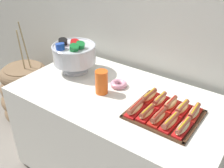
{
  "coord_description": "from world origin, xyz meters",
  "views": [
    {
      "loc": [
        0.82,
        -1.24,
        1.73
      ],
      "look_at": [
        -0.05,
        -0.01,
        0.84
      ],
      "focal_mm": 42.09,
      "sensor_mm": 36.0,
      "label": 1
    }
  ],
  "objects": [
    {
      "name": "hot_dog_3",
      "position": [
        0.42,
        -0.11,
        0.8
      ],
      "size": [
        0.07,
        0.17,
        0.06
      ],
      "color": "red",
      "rests_on": "serving_tray"
    },
    {
      "name": "hot_dog_9",
      "position": [
        0.5,
        0.05,
        0.8
      ],
      "size": [
        0.06,
        0.17,
        0.06
      ],
      "color": "red",
      "rests_on": "serving_tray"
    },
    {
      "name": "hot_dog_1",
      "position": [
        0.27,
        -0.11,
        0.8
      ],
      "size": [
        0.07,
        0.16,
        0.06
      ],
      "color": "red",
      "rests_on": "serving_tray"
    },
    {
      "name": "back_wall",
      "position": [
        0.0,
        0.51,
        1.3
      ],
      "size": [
        6.0,
        0.1,
        2.6
      ],
      "primitive_type": "cube",
      "color": "beige",
      "rests_on": "ground_plane"
    },
    {
      "name": "hot_dog_4",
      "position": [
        0.5,
        -0.11,
        0.8
      ],
      "size": [
        0.06,
        0.17,
        0.06
      ],
      "color": "red",
      "rests_on": "serving_tray"
    },
    {
      "name": "floor_vase",
      "position": [
        -1.22,
        0.12,
        0.27
      ],
      "size": [
        0.54,
        0.54,
        1.02
      ],
      "color": "#896B4C",
      "rests_on": "ground_plane"
    },
    {
      "name": "buffet_table",
      "position": [
        0.0,
        0.0,
        0.4
      ],
      "size": [
        1.47,
        0.8,
        0.76
      ],
      "color": "white",
      "rests_on": "ground_plane"
    },
    {
      "name": "hot_dog_0",
      "position": [
        0.2,
        -0.11,
        0.8
      ],
      "size": [
        0.07,
        0.18,
        0.06
      ],
      "color": "red",
      "rests_on": "serving_tray"
    },
    {
      "name": "hot_dog_6",
      "position": [
        0.27,
        0.05,
        0.8
      ],
      "size": [
        0.07,
        0.17,
        0.06
      ],
      "color": "red",
      "rests_on": "serving_tray"
    },
    {
      "name": "punch_bowl",
      "position": [
        -0.47,
        0.09,
        0.92
      ],
      "size": [
        0.33,
        0.33,
        0.27
      ],
      "color": "silver",
      "rests_on": "buffet_table"
    },
    {
      "name": "cup_stack",
      "position": [
        -0.11,
        -0.04,
        0.85
      ],
      "size": [
        0.09,
        0.09,
        0.17
      ],
      "color": "#EA5B19",
      "rests_on": "buffet_table"
    },
    {
      "name": "serving_tray",
      "position": [
        0.35,
        -0.03,
        0.77
      ],
      "size": [
        0.41,
        0.36,
        0.01
      ],
      "color": "#472B19",
      "rests_on": "buffet_table"
    },
    {
      "name": "hot_dog_5",
      "position": [
        0.2,
        0.05,
        0.8
      ],
      "size": [
        0.07,
        0.17,
        0.06
      ],
      "color": "red",
      "rests_on": "serving_tray"
    },
    {
      "name": "donut",
      "position": [
        -0.06,
        0.09,
        0.78
      ],
      "size": [
        0.12,
        0.12,
        0.04
      ],
      "color": "pink",
      "rests_on": "buffet_table"
    },
    {
      "name": "hot_dog_8",
      "position": [
        0.42,
        0.05,
        0.8
      ],
      "size": [
        0.07,
        0.16,
        0.06
      ],
      "color": "red",
      "rests_on": "serving_tray"
    },
    {
      "name": "hot_dog_7",
      "position": [
        0.35,
        0.05,
        0.8
      ],
      "size": [
        0.07,
        0.16,
        0.06
      ],
      "color": "red",
      "rests_on": "serving_tray"
    },
    {
      "name": "hot_dog_2",
      "position": [
        0.35,
        -0.11,
        0.8
      ],
      "size": [
        0.07,
        0.16,
        0.06
      ],
      "color": "red",
      "rests_on": "serving_tray"
    }
  ]
}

